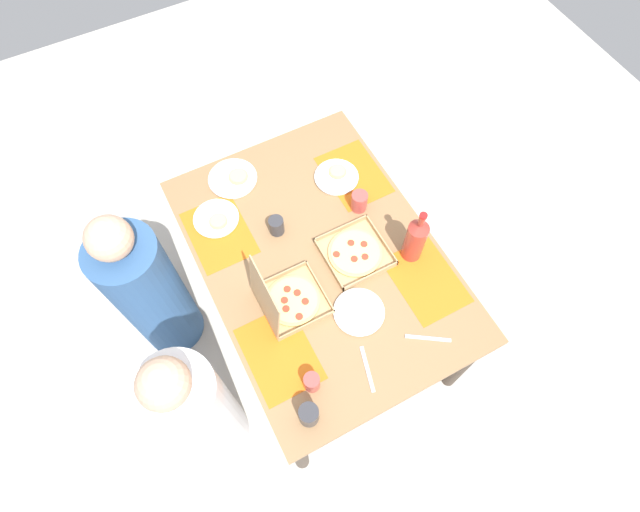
{
  "coord_description": "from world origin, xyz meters",
  "views": [
    {
      "loc": [
        -0.92,
        0.48,
        2.74
      ],
      "look_at": [
        0.0,
        0.0,
        0.75
      ],
      "focal_mm": 28.2,
      "sensor_mm": 36.0,
      "label": 1
    }
  ],
  "objects_px": {
    "pizza_box_edge_far": "(287,300)",
    "pizza_box_corner_right": "(355,253)",
    "plate_far_left": "(216,219)",
    "plate_near_left": "(337,177)",
    "cup_clear_left": "(312,382)",
    "plate_near_right": "(359,312)",
    "soda_bottle": "(416,239)",
    "diner_left_seat": "(198,413)",
    "cup_clear_right": "(359,201)",
    "diner_right_seat": "(150,292)",
    "plate_middle": "(233,179)",
    "cup_dark": "(309,415)",
    "cup_spare": "(276,226)"
  },
  "relations": [
    {
      "from": "cup_clear_right",
      "to": "diner_right_seat",
      "type": "bearing_deg",
      "value": 80.49
    },
    {
      "from": "plate_middle",
      "to": "cup_clear_left",
      "type": "relative_size",
      "value": 2.62
    },
    {
      "from": "pizza_box_corner_right",
      "to": "pizza_box_edge_far",
      "type": "bearing_deg",
      "value": 101.72
    },
    {
      "from": "cup_clear_left",
      "to": "pizza_box_edge_far",
      "type": "bearing_deg",
      "value": -10.4
    },
    {
      "from": "soda_bottle",
      "to": "diner_left_seat",
      "type": "height_order",
      "value": "diner_left_seat"
    },
    {
      "from": "soda_bottle",
      "to": "plate_near_left",
      "type": "bearing_deg",
      "value": 10.43
    },
    {
      "from": "plate_near_left",
      "to": "cup_spare",
      "type": "bearing_deg",
      "value": 109.36
    },
    {
      "from": "plate_far_left",
      "to": "plate_near_left",
      "type": "relative_size",
      "value": 0.99
    },
    {
      "from": "plate_near_right",
      "to": "cup_clear_left",
      "type": "bearing_deg",
      "value": 119.37
    },
    {
      "from": "cup_clear_right",
      "to": "diner_right_seat",
      "type": "relative_size",
      "value": 0.09
    },
    {
      "from": "pizza_box_corner_right",
      "to": "diner_left_seat",
      "type": "relative_size",
      "value": 0.24
    },
    {
      "from": "plate_middle",
      "to": "diner_right_seat",
      "type": "distance_m",
      "value": 0.69
    },
    {
      "from": "pizza_box_edge_far",
      "to": "plate_near_right",
      "type": "height_order",
      "value": "pizza_box_edge_far"
    },
    {
      "from": "pizza_box_edge_far",
      "to": "cup_clear_left",
      "type": "bearing_deg",
      "value": 169.6
    },
    {
      "from": "plate_near_right",
      "to": "cup_dark",
      "type": "bearing_deg",
      "value": 126.54
    },
    {
      "from": "soda_bottle",
      "to": "cup_clear_left",
      "type": "distance_m",
      "value": 0.74
    },
    {
      "from": "plate_middle",
      "to": "diner_left_seat",
      "type": "distance_m",
      "value": 1.09
    },
    {
      "from": "soda_bottle",
      "to": "diner_left_seat",
      "type": "bearing_deg",
      "value": 97.25
    },
    {
      "from": "pizza_box_edge_far",
      "to": "cup_clear_left",
      "type": "xyz_separation_m",
      "value": [
        -0.35,
        0.06,
        -0.0
      ]
    },
    {
      "from": "plate_far_left",
      "to": "cup_clear_left",
      "type": "xyz_separation_m",
      "value": [
        -0.88,
        -0.04,
        0.04
      ]
    },
    {
      "from": "plate_middle",
      "to": "cup_clear_left",
      "type": "height_order",
      "value": "cup_clear_left"
    },
    {
      "from": "pizza_box_corner_right",
      "to": "plate_far_left",
      "type": "xyz_separation_m",
      "value": [
        0.45,
        0.48,
        -0.0
      ]
    },
    {
      "from": "diner_left_seat",
      "to": "diner_right_seat",
      "type": "relative_size",
      "value": 1.01
    },
    {
      "from": "plate_far_left",
      "to": "cup_clear_left",
      "type": "height_order",
      "value": "cup_clear_left"
    },
    {
      "from": "plate_middle",
      "to": "diner_right_seat",
      "type": "bearing_deg",
      "value": 112.64
    },
    {
      "from": "cup_clear_right",
      "to": "cup_spare",
      "type": "xyz_separation_m",
      "value": [
        0.06,
        0.4,
        -0.0
      ]
    },
    {
      "from": "pizza_box_corner_right",
      "to": "plate_near_right",
      "type": "distance_m",
      "value": 0.28
    },
    {
      "from": "plate_near_right",
      "to": "cup_dark",
      "type": "height_order",
      "value": "cup_dark"
    },
    {
      "from": "plate_far_left",
      "to": "plate_middle",
      "type": "distance_m",
      "value": 0.24
    },
    {
      "from": "plate_near_left",
      "to": "plate_near_right",
      "type": "xyz_separation_m",
      "value": [
        -0.66,
        0.25,
        -0.0
      ]
    },
    {
      "from": "diner_left_seat",
      "to": "cup_dark",
      "type": "bearing_deg",
      "value": -124.53
    },
    {
      "from": "plate_near_left",
      "to": "pizza_box_corner_right",
      "type": "bearing_deg",
      "value": 162.69
    },
    {
      "from": "pizza_box_corner_right",
      "to": "cup_dark",
      "type": "bearing_deg",
      "value": 136.62
    },
    {
      "from": "plate_near_left",
      "to": "cup_dark",
      "type": "relative_size",
      "value": 1.97
    },
    {
      "from": "pizza_box_edge_far",
      "to": "cup_clear_left",
      "type": "distance_m",
      "value": 0.36
    },
    {
      "from": "plate_far_left",
      "to": "plate_near_right",
      "type": "height_order",
      "value": "plate_far_left"
    },
    {
      "from": "pizza_box_edge_far",
      "to": "pizza_box_corner_right",
      "type": "xyz_separation_m",
      "value": [
        0.08,
        -0.37,
        -0.04
      ]
    },
    {
      "from": "plate_middle",
      "to": "plate_near_left",
      "type": "bearing_deg",
      "value": -116.44
    },
    {
      "from": "plate_middle",
      "to": "cup_clear_left",
      "type": "distance_m",
      "value": 1.07
    },
    {
      "from": "plate_middle",
      "to": "soda_bottle",
      "type": "height_order",
      "value": "soda_bottle"
    },
    {
      "from": "plate_near_right",
      "to": "soda_bottle",
      "type": "relative_size",
      "value": 0.67
    },
    {
      "from": "plate_near_left",
      "to": "cup_clear_left",
      "type": "relative_size",
      "value": 2.38
    },
    {
      "from": "cup_dark",
      "to": "plate_far_left",
      "type": "bearing_deg",
      "value": -1.37
    },
    {
      "from": "cup_dark",
      "to": "diner_left_seat",
      "type": "xyz_separation_m",
      "value": [
        0.28,
        0.4,
        -0.29
      ]
    },
    {
      "from": "plate_near_right",
      "to": "cup_clear_right",
      "type": "xyz_separation_m",
      "value": [
        0.46,
        -0.26,
        0.04
      ]
    },
    {
      "from": "cup_spare",
      "to": "cup_dark",
      "type": "distance_m",
      "value": 0.84
    },
    {
      "from": "pizza_box_corner_right",
      "to": "plate_far_left",
      "type": "distance_m",
      "value": 0.66
    },
    {
      "from": "plate_near_right",
      "to": "diner_right_seat",
      "type": "distance_m",
      "value": 1.04
    },
    {
      "from": "cup_clear_left",
      "to": "diner_right_seat",
      "type": "distance_m",
      "value": 0.98
    },
    {
      "from": "pizza_box_edge_far",
      "to": "cup_spare",
      "type": "distance_m",
      "value": 0.37
    }
  ]
}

